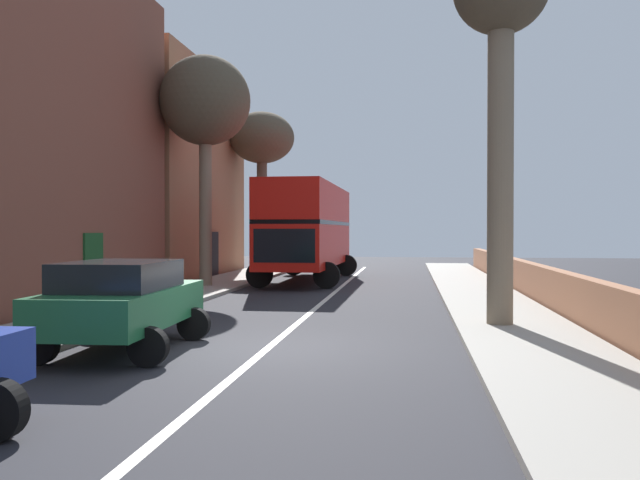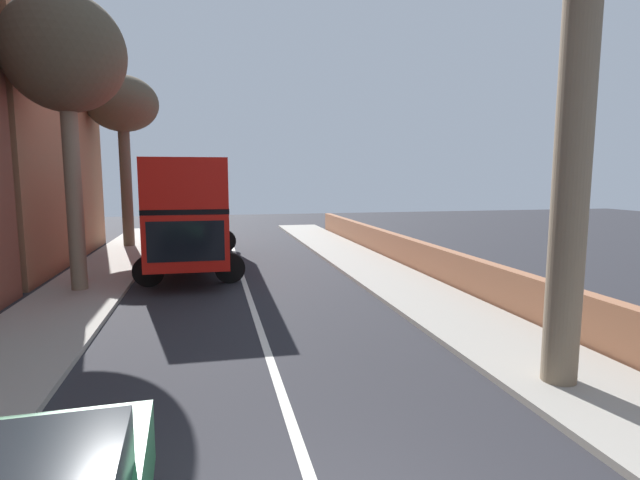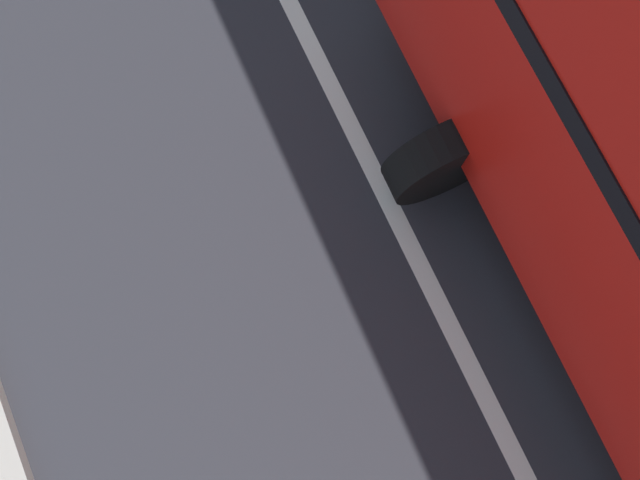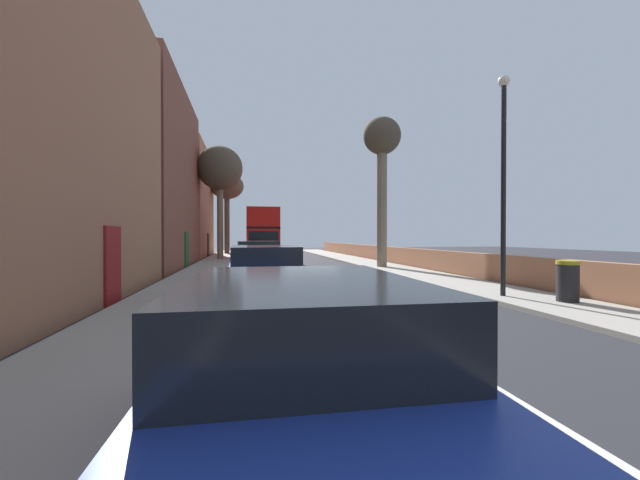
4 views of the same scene
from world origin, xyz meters
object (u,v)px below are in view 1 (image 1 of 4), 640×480
at_px(double_decker_bus, 308,226).
at_px(parked_car_green_left_0, 123,300).
at_px(street_tree_left_0, 262,142).
at_px(street_tree_left_2, 205,104).
at_px(street_tree_right_1, 501,21).

distance_m(double_decker_bus, parked_car_green_left_0, 16.76).
bearing_deg(parked_car_green_left_0, street_tree_left_0, 96.36).
bearing_deg(street_tree_left_2, street_tree_right_1, -43.41).
relative_size(parked_car_green_left_0, street_tree_left_0, 0.52).
height_order(double_decker_bus, parked_car_green_left_0, double_decker_bus).
xyz_separation_m(double_decker_bus, street_tree_right_1, (6.26, -12.99, 4.41)).
bearing_deg(street_tree_right_1, street_tree_left_0, 117.04).
xyz_separation_m(double_decker_bus, street_tree_left_0, (-3.30, 5.74, 4.42)).
xyz_separation_m(double_decker_bus, street_tree_left_2, (-3.27, -3.98, 4.53)).
relative_size(parked_car_green_left_0, street_tree_right_1, 0.50).
bearing_deg(parked_car_green_left_0, street_tree_right_1, 27.57).
height_order(street_tree_left_0, street_tree_right_1, street_tree_right_1).
relative_size(parked_car_green_left_0, street_tree_left_2, 0.49).
xyz_separation_m(parked_car_green_left_0, street_tree_right_1, (7.06, 3.69, 5.83)).
bearing_deg(street_tree_left_2, double_decker_bus, 50.62).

